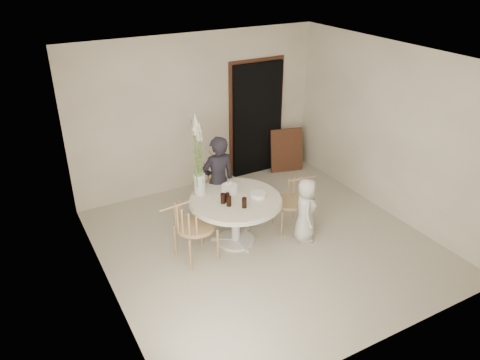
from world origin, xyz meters
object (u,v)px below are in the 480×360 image
chair_right (296,196)px  birthday_cake (229,189)px  boy (306,210)px  girl (218,182)px  chair_far (216,177)px  table (236,205)px  flower_vase (198,159)px  chair_left (187,223)px

chair_right → birthday_cake: 1.06m
chair_right → boy: (-0.07, -0.37, -0.04)m
girl → chair_far: bearing=-109.5°
table → girl: size_ratio=0.91×
flower_vase → boy: bearing=-31.1°
girl → flower_vase: size_ratio=1.18×
table → chair_left: size_ratio=1.41×
girl → chair_left: bearing=41.4°
chair_right → flower_vase: flower_vase is taller
boy → flower_vase: flower_vase is taller
flower_vase → table: bearing=-43.9°
chair_far → girl: 0.48m
chair_left → girl: girl is taller
chair_far → boy: bearing=-52.5°
chair_far → flower_vase: 1.09m
table → birthday_cake: bearing=87.4°
girl → birthday_cake: bearing=91.0°
girl → boy: girl is taller
chair_right → chair_left: size_ratio=0.87×
table → chair_far: chair_far is taller
table → flower_vase: 0.85m
chair_far → boy: boy is taller
birthday_cake → boy: bearing=-34.1°
boy → table: bearing=94.9°
chair_left → boy: bearing=-106.7°
girl → boy: (0.92, -1.01, -0.24)m
girl → boy: size_ratio=1.49×
chair_far → chair_left: size_ratio=0.97×
birthday_cake → girl: bearing=89.4°
chair_left → flower_vase: 0.91m
chair_right → chair_left: (-1.81, -0.04, 0.08)m
chair_far → girl: (-0.16, -0.42, 0.14)m
girl → flower_vase: 0.71m
boy → girl: bearing=71.8°
table → girl: girl is taller
table → chair_right: (1.01, -0.05, -0.08)m
chair_left → chair_right: bearing=-94.6°
table → chair_right: chair_right is taller
chair_right → girl: (-0.99, 0.64, 0.20)m
table → boy: size_ratio=1.35×
chair_right → table: bearing=-85.2°
chair_far → chair_left: bearing=-121.9°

